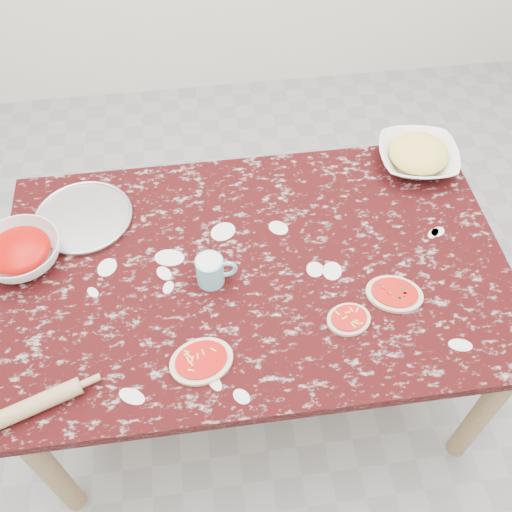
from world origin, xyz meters
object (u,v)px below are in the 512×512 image
(sauce_bowl, at_px, (21,253))
(rolling_pin, at_px, (37,404))
(worktable, at_px, (256,281))
(cheese_bowl, at_px, (417,157))
(pizza_tray, at_px, (84,218))
(flour_mug, at_px, (211,270))

(sauce_bowl, distance_m, rolling_pin, 0.52)
(sauce_bowl, bearing_deg, worktable, -9.38)
(worktable, height_order, sauce_bowl, sauce_bowl)
(worktable, distance_m, cheese_bowl, 0.76)
(pizza_tray, height_order, sauce_bowl, sauce_bowl)
(worktable, bearing_deg, sauce_bowl, 170.62)
(pizza_tray, bearing_deg, sauce_bowl, -139.54)
(worktable, distance_m, rolling_pin, 0.76)
(worktable, xyz_separation_m, flour_mug, (-0.14, -0.04, 0.13))
(worktable, distance_m, flour_mug, 0.20)
(flour_mug, distance_m, rolling_pin, 0.61)
(worktable, distance_m, pizza_tray, 0.62)
(worktable, bearing_deg, rolling_pin, -148.47)
(worktable, height_order, flour_mug, flour_mug)
(sauce_bowl, height_order, cheese_bowl, sauce_bowl)
(flour_mug, bearing_deg, worktable, 14.68)
(pizza_tray, distance_m, cheese_bowl, 1.20)
(worktable, bearing_deg, pizza_tray, 153.51)
(worktable, relative_size, flour_mug, 12.55)
(worktable, relative_size, sauce_bowl, 6.23)
(cheese_bowl, relative_size, rolling_pin, 1.20)
(worktable, relative_size, rolling_pin, 6.73)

